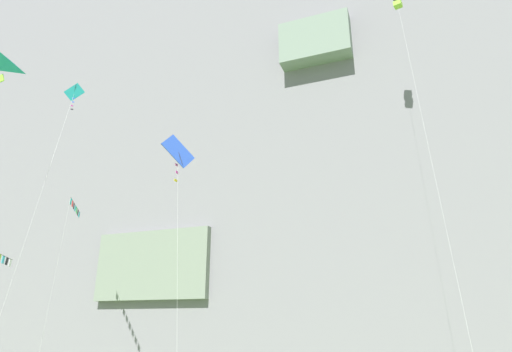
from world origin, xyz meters
TOP-DOWN VIEW (x-y plane):
  - cliff_face at (-0.01, 57.44)m, footprint 180.00×31.32m
  - kite_diamond_high_left at (-5.61, 22.33)m, footprint 2.19×2.34m
  - kite_banner_near_cliff at (-23.35, 32.06)m, footprint 3.51×5.07m
  - kite_diamond_upper_mid at (-13.90, 20.63)m, footprint 1.39×4.28m
  - kite_box_upper_right at (9.50, 35.96)m, footprint 1.88×5.54m

SIDE VIEW (x-z plane):
  - kite_diamond_high_left at x=-5.61m, z-range 6.26..21.66m
  - kite_banner_near_cliff at x=-23.35m, z-range 6.71..21.43m
  - kite_diamond_upper_mid at x=-13.90m, z-range 8.02..28.29m
  - cliff_face at x=-0.01m, z-range -0.02..64.73m
  - kite_box_upper_right at x=9.50m, z-range 16.06..49.99m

